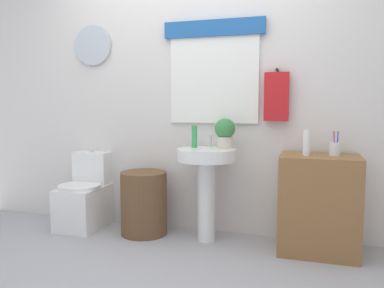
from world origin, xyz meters
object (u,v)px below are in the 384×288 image
soap_bottle (194,136)px  pedestal_sink (207,173)px  toilet (86,198)px  lotion_bottle (306,143)px  wooden_cabinet (319,204)px  toothbrush_cup (335,149)px  potted_plant (225,132)px  laundry_hamper (144,203)px

soap_bottle → pedestal_sink: bearing=-22.6°
toilet → pedestal_sink: bearing=-1.5°
toilet → pedestal_sink: (1.18, -0.03, 0.31)m
toilet → soap_bottle: soap_bottle is taller
pedestal_sink → lotion_bottle: (0.79, -0.04, 0.28)m
wooden_cabinet → toothbrush_cup: size_ratio=4.08×
pedestal_sink → potted_plant: 0.37m
wooden_cabinet → lotion_bottle: lotion_bottle is taller
pedestal_sink → potted_plant: bearing=23.2°
wooden_cabinet → potted_plant: size_ratio=3.02×
toilet → pedestal_sink: pedestal_sink is taller
laundry_hamper → pedestal_sink: pedestal_sink is taller
pedestal_sink → soap_bottle: size_ratio=4.12×
wooden_cabinet → potted_plant: bearing=175.4°
toilet → lotion_bottle: (1.97, -0.07, 0.58)m
laundry_hamper → toilet: bearing=177.0°
wooden_cabinet → lotion_bottle: 0.49m
soap_bottle → lotion_bottle: (0.91, -0.09, -0.02)m
toilet → lotion_bottle: 2.05m
toilet → laundry_hamper: bearing=-3.0°
laundry_hamper → toothbrush_cup: toothbrush_cup is taller
soap_bottle → toothbrush_cup: (1.11, -0.03, -0.06)m
toilet → soap_bottle: bearing=1.0°
laundry_hamper → wooden_cabinet: 1.47m
toothbrush_cup → pedestal_sink: bearing=-178.9°
toilet → wooden_cabinet: (2.07, -0.03, 0.11)m
pedestal_sink → lotion_bottle: 0.84m
laundry_hamper → wooden_cabinet: size_ratio=0.73×
soap_bottle → lotion_bottle: size_ratio=0.98×
toothbrush_cup → potted_plant: bearing=177.3°
lotion_bottle → toothbrush_cup: (0.21, 0.06, -0.04)m
lotion_bottle → potted_plant: bearing=171.2°
potted_plant → wooden_cabinet: bearing=-4.6°
toilet → toothbrush_cup: (2.17, -0.01, 0.54)m
pedestal_sink → toothbrush_cup: 1.02m
toilet → potted_plant: potted_plant is taller
toilet → potted_plant: bearing=1.2°
wooden_cabinet → soap_bottle: bearing=177.2°
soap_bottle → potted_plant: (0.26, 0.01, 0.04)m
pedestal_sink → lotion_bottle: lotion_bottle is taller
laundry_hamper → wooden_cabinet: (1.46, 0.00, 0.10)m
laundry_hamper → potted_plant: size_ratio=2.21×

